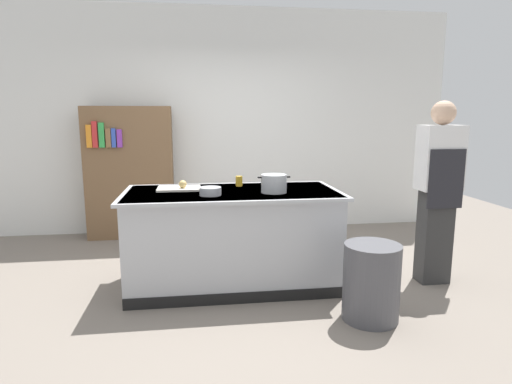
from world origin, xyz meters
TOP-DOWN VIEW (x-y plane):
  - ground_plane at (0.00, 0.00)m, footprint 10.00×10.00m
  - back_wall at (0.00, 2.10)m, footprint 6.40×0.12m
  - counter_island at (0.00, -0.00)m, footprint 1.98×0.98m
  - cutting_board at (-0.49, 0.15)m, footprint 0.40×0.28m
  - onion at (-0.45, 0.11)m, footprint 0.07×0.07m
  - stock_pot at (0.37, -0.12)m, footprint 0.30×0.23m
  - mixing_bowl at (-0.20, -0.18)m, footprint 0.19×0.19m
  - juice_cup at (0.09, 0.27)m, footprint 0.07×0.07m
  - trash_bin at (1.01, -0.86)m, footprint 0.44×0.44m
  - person_chef at (1.92, -0.20)m, footprint 0.38×0.25m
  - bookshelf at (-1.18, 1.80)m, footprint 1.10×0.31m

SIDE VIEW (x-z plane):
  - ground_plane at x=0.00m, z-range 0.00..0.00m
  - trash_bin at x=1.01m, z-range 0.00..0.61m
  - counter_island at x=0.00m, z-range 0.02..0.92m
  - bookshelf at x=-1.18m, z-range 0.00..1.70m
  - cutting_board at x=-0.49m, z-range 0.90..0.92m
  - person_chef at x=1.92m, z-range 0.05..1.77m
  - mixing_bowl at x=-0.20m, z-range 0.90..0.97m
  - juice_cup at x=0.09m, z-range 0.90..1.00m
  - onion at x=-0.45m, z-range 0.92..0.99m
  - stock_pot at x=0.37m, z-range 0.90..1.06m
  - back_wall at x=0.00m, z-range 0.00..3.00m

